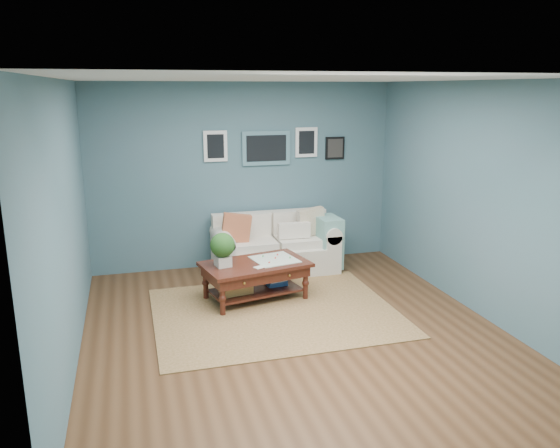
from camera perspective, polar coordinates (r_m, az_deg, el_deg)
name	(u,v)px	position (r m, az deg, el deg)	size (l,w,h in m)	color
room_shell	(294,210)	(5.77, 1.45, 1.49)	(5.00, 5.02, 2.70)	brown
area_rug	(275,312)	(6.61, -0.52, -9.17)	(2.84, 2.28, 0.01)	brown
loveseat	(280,246)	(7.95, -0.04, -2.27)	(1.81, 0.82, 0.93)	beige
coffee_table	(250,270)	(6.86, -3.14, -4.78)	(1.42, 1.00, 0.91)	#370D0B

